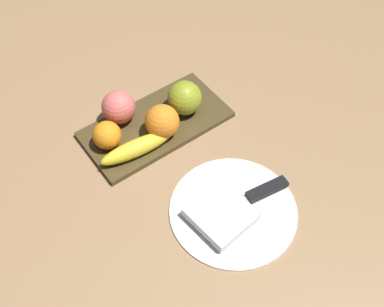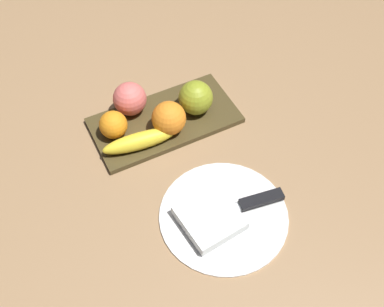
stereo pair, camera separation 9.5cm
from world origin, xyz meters
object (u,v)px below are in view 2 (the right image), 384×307
peach (130,99)px  folded_napkin (210,218)px  apple (196,98)px  orange_near_apple (169,118)px  banana (140,141)px  orange_near_banana (113,125)px  fruit_tray (165,120)px  dinner_plate (224,215)px  knife (254,202)px

peach → folded_napkin: peach is taller
apple → orange_near_apple: (0.08, 0.03, -0.00)m
banana → orange_near_apple: 0.08m
folded_napkin → orange_near_banana: bearing=-73.3°
orange_near_banana → apple: bearing=175.4°
orange_near_apple → peach: 0.11m
apple → folded_napkin: 0.29m
fruit_tray → dinner_plate: (0.00, 0.27, -0.00)m
orange_near_apple → folded_napkin: (0.03, 0.24, -0.03)m
orange_near_banana → folded_napkin: bearing=106.7°
orange_near_banana → folded_napkin: orange_near_banana is taller
orange_near_apple → orange_near_banana: orange_near_apple is taller
orange_near_banana → peach: 0.08m
dinner_plate → peach: bearing=-80.2°
peach → knife: peach is taller
banana → orange_near_banana: (0.04, -0.06, 0.01)m
dinner_plate → folded_napkin: folded_napkin is taller
orange_near_banana → knife: (-0.18, 0.29, -0.03)m
orange_near_banana → banana: bearing=122.1°
fruit_tray → orange_near_banana: 0.12m
orange_near_apple → dinner_plate: orange_near_apple is taller
banana → peach: (-0.02, -0.11, 0.02)m
banana → peach: size_ratio=2.14×
folded_napkin → knife: folded_napkin is taller
orange_near_banana → orange_near_apple: bearing=159.1°
apple → dinner_plate: size_ratio=0.31×
orange_near_apple → peach: bearing=-59.9°
fruit_tray → knife: size_ratio=1.80×
orange_near_apple → fruit_tray: bearing=-96.5°
peach → folded_napkin: bearing=94.4°
banana → knife: (-0.15, 0.23, -0.02)m
fruit_tray → orange_near_banana: (0.12, -0.01, 0.04)m
orange_near_apple → apple: bearing=-160.9°
orange_near_apple → peach: size_ratio=1.00×
knife → banana: bearing=-49.0°
apple → fruit_tray: bearing=-5.4°
banana → orange_near_apple: bearing=-162.8°
peach → folded_napkin: size_ratio=0.69×
knife → orange_near_apple: bearing=-65.5°
fruit_tray → dinner_plate: 0.27m
fruit_tray → knife: 0.29m
fruit_tray → peach: size_ratio=4.32×
dinner_plate → apple: bearing=-105.7°
banana → folded_napkin: banana is taller
fruit_tray → apple: bearing=174.6°
apple → orange_near_banana: (0.19, -0.02, -0.01)m
dinner_plate → folded_napkin: size_ratio=2.31×
peach → dinner_plate: bearing=99.8°
orange_near_banana → knife: bearing=122.3°
orange_near_apple → peach: same height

